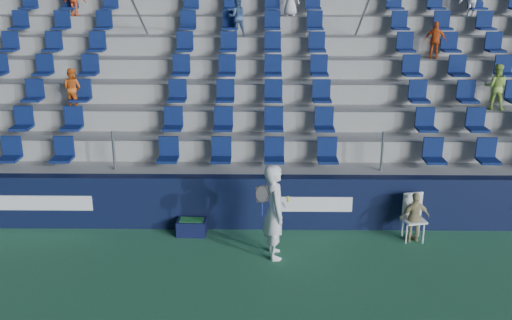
% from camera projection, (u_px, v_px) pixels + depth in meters
% --- Properties ---
extents(ground, '(70.00, 70.00, 0.00)m').
position_uv_depth(ground, '(242.00, 305.00, 9.81)').
color(ground, '#2F6F49').
rests_on(ground, ground).
extents(sponsor_wall, '(24.00, 0.32, 1.20)m').
position_uv_depth(sponsor_wall, '(247.00, 202.00, 12.61)').
color(sponsor_wall, black).
rests_on(sponsor_wall, ground).
extents(grandstand, '(24.00, 8.17, 6.63)m').
position_uv_depth(grandstand, '(252.00, 88.00, 16.96)').
color(grandstand, gray).
rests_on(grandstand, ground).
extents(tennis_player, '(0.69, 0.77, 1.94)m').
position_uv_depth(tennis_player, '(275.00, 211.00, 11.20)').
color(tennis_player, white).
rests_on(tennis_player, ground).
extents(line_judge_chair, '(0.52, 0.53, 1.00)m').
position_uv_depth(line_judge_chair, '(413.00, 213.00, 12.11)').
color(line_judge_chair, white).
rests_on(line_judge_chair, ground).
extents(line_judge, '(0.67, 0.36, 1.09)m').
position_uv_depth(line_judge, '(415.00, 217.00, 11.97)').
color(line_judge, tan).
rests_on(line_judge, ground).
extents(ball_bin, '(0.64, 0.43, 0.35)m').
position_uv_depth(ball_bin, '(192.00, 226.00, 12.38)').
color(ball_bin, '#0F1337').
rests_on(ball_bin, ground).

